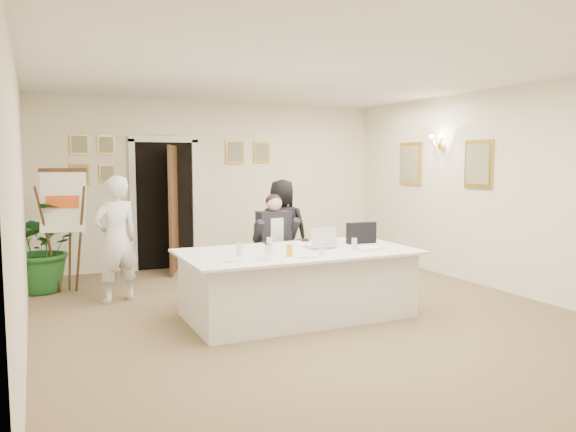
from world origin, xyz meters
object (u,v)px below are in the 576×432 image
at_px(seated_man, 275,245).
at_px(standing_woman, 282,230).
at_px(conference_table, 298,283).
at_px(standing_man, 116,239).
at_px(laptop, 319,236).
at_px(steel_jug, 269,249).
at_px(laptop_bag, 361,233).
at_px(paper_stack, 367,248).
at_px(potted_palm, 42,247).
at_px(oj_glass, 290,251).
at_px(flip_chart, 66,237).

xyz_separation_m(seated_man, standing_woman, (0.49, 0.86, 0.07)).
relative_size(conference_table, standing_man, 1.66).
xyz_separation_m(laptop, steel_jug, (-0.72, -0.17, -0.08)).
bearing_deg(laptop_bag, standing_man, 157.57).
bearing_deg(laptop_bag, steel_jug, -164.97).
relative_size(seated_man, laptop, 3.92).
bearing_deg(seated_man, paper_stack, -77.44).
xyz_separation_m(conference_table, standing_man, (-1.82, 1.55, 0.42)).
bearing_deg(laptop_bag, paper_stack, -109.49).
height_order(seated_man, laptop, seated_man).
bearing_deg(potted_palm, standing_woman, -12.08).
distance_m(seated_man, oj_glass, 1.40).
relative_size(conference_table, oj_glass, 20.62).
bearing_deg(conference_table, paper_stack, -21.38).
distance_m(seated_man, laptop, 0.96).
distance_m(conference_table, paper_stack, 0.91).
xyz_separation_m(standing_woman, steel_jug, (-1.03, -1.95, 0.07)).
height_order(seated_man, laptop_bag, seated_man).
bearing_deg(standing_man, laptop, 127.45).
bearing_deg(standing_woman, oj_glass, 86.42).
distance_m(laptop_bag, oj_glass, 1.32).
distance_m(seated_man, laptop_bag, 1.18).
relative_size(standing_man, oj_glass, 12.44).
distance_m(conference_table, seated_man, 1.04).
height_order(laptop_bag, oj_glass, laptop_bag).
xyz_separation_m(seated_man, standing_man, (-1.96, 0.57, 0.12)).
relative_size(laptop_bag, oj_glass, 2.88).
xyz_separation_m(laptop, laptop_bag, (0.64, 0.09, -0.01)).
distance_m(seated_man, potted_palm, 3.22).
relative_size(seated_man, standing_woman, 0.90).
xyz_separation_m(potted_palm, steel_jug, (2.27, -2.66, 0.20)).
height_order(potted_palm, laptop_bag, potted_palm).
height_order(flip_chart, laptop_bag, flip_chart).
height_order(flip_chart, paper_stack, flip_chart).
bearing_deg(laptop, conference_table, -166.54).
relative_size(potted_palm, laptop_bag, 3.35).
relative_size(standing_woman, laptop, 4.34).
relative_size(seated_man, paper_stack, 4.58).
relative_size(flip_chart, standing_woman, 1.09).
distance_m(paper_stack, steel_jug, 1.18).
bearing_deg(potted_palm, oj_glass, -50.21).
height_order(seated_man, oj_glass, seated_man).
bearing_deg(steel_jug, seated_man, 63.43).
bearing_deg(flip_chart, standing_man, -54.08).
height_order(laptop, paper_stack, laptop).
bearing_deg(potted_palm, steel_jug, -49.51).
distance_m(paper_stack, oj_glass, 1.02).
xyz_separation_m(standing_woman, potted_palm, (-3.30, 0.71, -0.14)).
height_order(conference_table, standing_woman, standing_woman).
height_order(conference_table, standing_man, standing_man).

